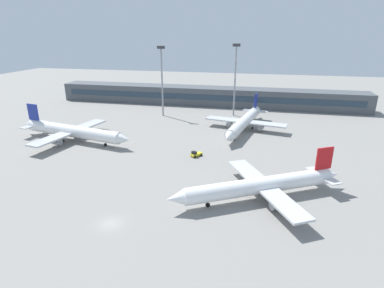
% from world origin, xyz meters
% --- Properties ---
extents(ground_plane, '(400.00, 400.00, 0.00)m').
position_xyz_m(ground_plane, '(0.00, 40.00, 0.00)').
color(ground_plane, gray).
extents(terminal_building, '(154.24, 12.13, 9.00)m').
position_xyz_m(terminal_building, '(0.00, 107.76, 4.50)').
color(terminal_building, '#4C5156').
rests_on(terminal_building, ground_plane).
extents(airplane_near, '(38.29, 27.84, 10.47)m').
position_xyz_m(airplane_near, '(27.96, 16.16, 3.19)').
color(airplane_near, white).
rests_on(airplane_near, ground_plane).
extents(airplane_mid, '(45.61, 32.19, 11.34)m').
position_xyz_m(airplane_mid, '(-34.49, 42.23, 3.46)').
color(airplane_mid, white).
rests_on(airplane_mid, ground_plane).
extents(airplane_far, '(31.18, 44.15, 10.99)m').
position_xyz_m(airplane_far, '(21.56, 67.45, 3.35)').
color(airplane_far, silver).
rests_on(airplane_far, ground_plane).
extents(baggage_tug_yellow, '(3.43, 3.74, 1.75)m').
position_xyz_m(baggage_tug_yellow, '(9.08, 37.61, 0.80)').
color(baggage_tug_yellow, yellow).
rests_on(baggage_tug_yellow, ground_plane).
extents(floodlight_tower_west, '(3.20, 0.80, 30.73)m').
position_xyz_m(floodlight_tower_west, '(15.44, 89.20, 17.46)').
color(floodlight_tower_west, gray).
rests_on(floodlight_tower_west, ground_plane).
extents(floodlight_tower_east, '(3.20, 0.80, 29.84)m').
position_xyz_m(floodlight_tower_east, '(-15.27, 81.95, 17.00)').
color(floodlight_tower_east, gray).
rests_on(floodlight_tower_east, ground_plane).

